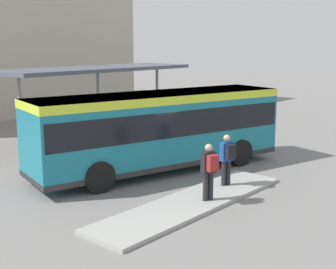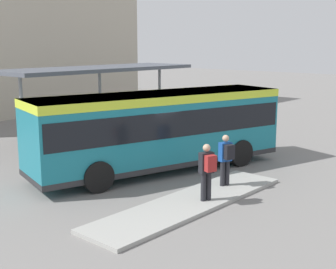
# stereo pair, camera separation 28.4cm
# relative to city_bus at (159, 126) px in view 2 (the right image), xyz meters

# --- Properties ---
(ground_plane) EXTENTS (120.00, 120.00, 0.00)m
(ground_plane) POSITION_rel_city_bus_xyz_m (-0.01, 0.00, -1.78)
(ground_plane) COLOR slate
(curb_island) EXTENTS (7.74, 1.80, 0.12)m
(curb_island) POSITION_rel_city_bus_xyz_m (-2.21, -3.35, -1.72)
(curb_island) COLOR #9E9E99
(curb_island) RESTS_ON ground_plane
(city_bus) EXTENTS (10.45, 5.09, 3.04)m
(city_bus) POSITION_rel_city_bus_xyz_m (0.00, 0.00, 0.00)
(city_bus) COLOR #197284
(city_bus) RESTS_ON ground_plane
(pedestrian_waiting) EXTENTS (0.50, 0.54, 1.76)m
(pedestrian_waiting) POSITION_rel_city_bus_xyz_m (-0.23, -3.27, -0.65)
(pedestrian_waiting) COLOR #232328
(pedestrian_waiting) RESTS_ON curb_island
(pedestrian_companion) EXTENTS (0.51, 0.55, 1.78)m
(pedestrian_companion) POSITION_rel_city_bus_xyz_m (-1.89, -3.72, -0.64)
(pedestrian_companion) COLOR #232328
(pedestrian_companion) RESTS_ON curb_island
(bicycle_green) EXTENTS (0.48, 1.67, 0.73)m
(bicycle_green) POSITION_rel_city_bus_xyz_m (7.54, 4.74, -1.42)
(bicycle_green) COLOR black
(bicycle_green) RESTS_ON ground_plane
(bicycle_orange) EXTENTS (0.48, 1.74, 0.75)m
(bicycle_orange) POSITION_rel_city_bus_xyz_m (7.78, 5.47, -1.41)
(bicycle_orange) COLOR black
(bicycle_orange) RESTS_ON ground_plane
(station_shelter) EXTENTS (10.69, 3.42, 3.70)m
(station_shelter) POSITION_rel_city_bus_xyz_m (2.66, 6.64, 1.76)
(station_shelter) COLOR #4C515B
(station_shelter) RESTS_ON ground_plane
(potted_planter_near_shelter) EXTENTS (0.97, 0.97, 1.43)m
(potted_planter_near_shelter) POSITION_rel_city_bus_xyz_m (2.33, 3.63, -1.04)
(potted_planter_near_shelter) COLOR slate
(potted_planter_near_shelter) RESTS_ON ground_plane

